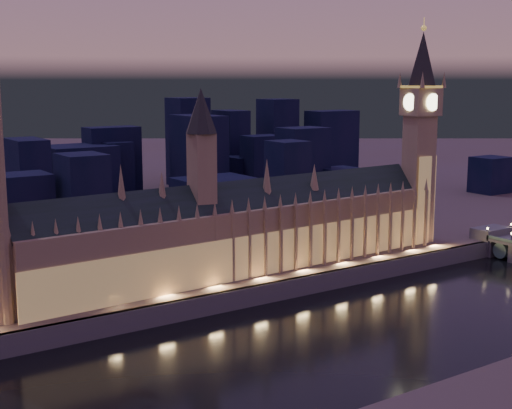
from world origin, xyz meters
TOP-DOWN VIEW (x-y plane):
  - ground_plane at (0.00, 0.00)m, footprint 2000.00×2000.00m
  - embankment_wall at (0.00, 41.00)m, footprint 2000.00×2.50m
  - palace_of_westminster at (2.43, 61.75)m, footprint 202.00×29.54m
  - elizabeth_tower at (108.00, 61.92)m, footprint 18.00×18.00m
  - city_backdrop at (35.92, 247.96)m, footprint 485.24×215.63m

SIDE VIEW (x-z plane):
  - ground_plane at x=0.00m, z-range 0.00..0.00m
  - embankment_wall at x=0.00m, z-range 0.00..8.00m
  - palace_of_westminster at x=2.43m, z-range -12.63..65.37m
  - city_backdrop at x=35.92m, z-range -9.81..72.36m
  - elizabeth_tower at x=108.00m, z-range 14.42..125.30m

